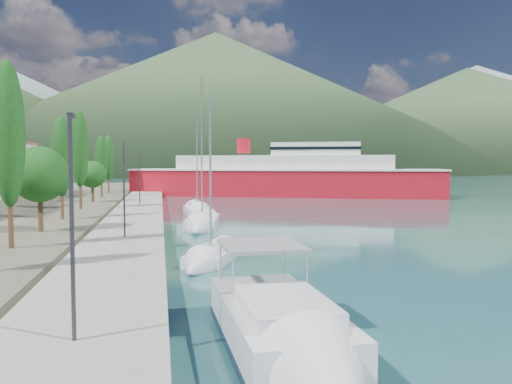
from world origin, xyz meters
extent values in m
plane|color=#235556|center=(0.00, 120.00, 0.00)|extent=(1400.00, 1400.00, 0.00)
cube|color=gray|center=(-9.00, 26.00, 0.40)|extent=(5.00, 88.00, 0.80)
cone|color=gray|center=(80.00, 680.00, 90.00)|extent=(760.00, 760.00, 180.00)
cone|color=gray|center=(420.00, 600.00, 70.00)|extent=(640.00, 640.00, 140.00)
cone|color=#354E2D|center=(40.00, 400.00, 57.50)|extent=(480.00, 480.00, 115.00)
cone|color=#354E2D|center=(260.00, 380.00, 45.00)|extent=(420.00, 420.00, 90.00)
cube|color=silver|center=(-32.00, 66.00, 4.70)|extent=(9.00, 10.00, 8.00)
cube|color=#9E5138|center=(-32.00, 66.00, 8.85)|extent=(9.20, 10.20, 0.30)
cylinder|color=#47301E|center=(-15.09, 9.48, 1.87)|extent=(0.30, 0.30, 2.35)
ellipsoid|color=#154414|center=(-15.09, 9.48, 7.21)|extent=(1.80, 1.80, 8.33)
cylinder|color=#47301E|center=(-15.09, 16.64, 1.94)|extent=(0.36, 0.36, 2.48)
sphere|color=#154414|center=(-15.09, 16.64, 4.77)|extent=(3.97, 3.97, 3.97)
cylinder|color=#47301E|center=(-15.09, 24.63, 1.67)|extent=(0.30, 0.30, 1.94)
ellipsoid|color=#154414|center=(-15.09, 24.63, 6.09)|extent=(1.80, 1.80, 6.90)
cylinder|color=#47301E|center=(-15.09, 34.74, 1.86)|extent=(0.30, 0.30, 2.33)
ellipsoid|color=#154414|center=(-15.09, 34.74, 7.15)|extent=(1.80, 1.80, 8.25)
cylinder|color=#47301E|center=(-15.09, 44.39, 1.76)|extent=(0.36, 0.36, 2.12)
sphere|color=#154414|center=(-15.09, 44.39, 4.17)|extent=(3.39, 3.39, 3.39)
cylinder|color=#47301E|center=(-15.09, 54.17, 1.68)|extent=(0.30, 0.30, 1.97)
ellipsoid|color=#154414|center=(-15.09, 54.17, 6.16)|extent=(1.80, 1.80, 6.98)
cylinder|color=#47301E|center=(-15.09, 64.29, 1.74)|extent=(0.30, 0.30, 2.08)
ellipsoid|color=#154414|center=(-15.09, 64.29, 6.47)|extent=(1.80, 1.80, 7.38)
cylinder|color=#2D2D33|center=(-9.00, -7.07, 3.80)|extent=(0.12, 0.12, 6.00)
cube|color=#2D2D33|center=(-9.00, -6.82, 6.80)|extent=(0.15, 0.50, 0.12)
cylinder|color=#2D2D33|center=(-9.00, 12.23, 3.80)|extent=(0.12, 0.12, 6.00)
cube|color=#2D2D33|center=(-9.00, 12.48, 6.80)|extent=(0.15, 0.50, 0.12)
cylinder|color=#2D2D33|center=(-9.00, 36.47, 3.80)|extent=(0.12, 0.12, 6.00)
cube|color=#2D2D33|center=(-9.00, 36.72, 6.80)|extent=(0.15, 0.50, 0.12)
cube|color=black|center=(-3.40, -6.83, -0.06)|extent=(2.77, 7.03, 0.78)
cube|color=silver|center=(-3.40, -6.83, 0.84)|extent=(3.07, 7.39, 1.23)
cube|color=black|center=(-3.40, -6.83, 0.28)|extent=(3.13, 7.48, 0.25)
cube|color=silver|center=(-3.38, -7.73, 1.62)|extent=(2.41, 3.63, 0.45)
cube|color=slate|center=(-3.45, -4.87, 2.85)|extent=(2.63, 3.10, 0.11)
cube|color=silver|center=(-3.84, 7.13, 0.23)|extent=(3.79, 5.50, 0.81)
cube|color=silver|center=(-3.96, 6.82, 0.77)|extent=(1.90, 2.35, 0.32)
cylinder|color=silver|center=(-3.96, 6.82, 4.93)|extent=(0.12, 0.12, 8.60)
cone|color=silver|center=(-5.02, 4.09, 0.23)|extent=(2.80, 2.97, 2.08)
cube|color=silver|center=(-3.07, 22.99, 0.28)|extent=(3.77, 7.38, 0.99)
cube|color=silver|center=(-3.16, 22.53, 0.94)|extent=(2.01, 3.04, 0.39)
cylinder|color=silver|center=(-3.16, 22.53, 6.85)|extent=(0.12, 0.12, 12.15)
cone|color=silver|center=(-3.88, 18.56, 0.28)|extent=(3.09, 3.69, 2.54)
cube|color=silver|center=(-2.78, 33.99, 0.27)|extent=(2.78, 5.87, 0.99)
cube|color=silver|center=(-2.76, 33.60, 0.93)|extent=(1.62, 2.37, 0.38)
cylinder|color=silver|center=(-2.76, 33.60, 5.71)|extent=(0.12, 0.12, 9.89)
cone|color=silver|center=(-2.62, 30.30, 0.27)|extent=(2.64, 2.80, 2.53)
cube|color=#B5111F|center=(14.20, 62.12, 1.97)|extent=(52.29, 28.57, 5.01)
cube|color=silver|center=(14.20, 62.12, 4.47)|extent=(52.74, 29.00, 0.27)
cube|color=silver|center=(14.20, 62.12, 5.55)|extent=(36.62, 21.12, 2.68)
cube|color=silver|center=(19.22, 60.21, 7.96)|extent=(15.95, 11.41, 2.15)
cylinder|color=#B5111F|center=(7.52, 64.68, 8.59)|extent=(2.33, 2.33, 2.50)
camera|label=1|loc=(-6.68, -20.85, 5.52)|focal=35.00mm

